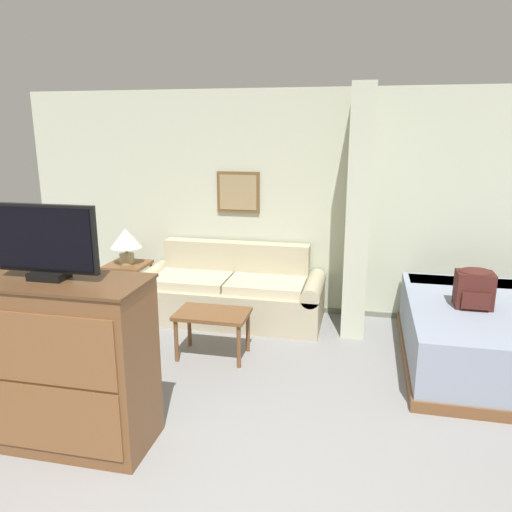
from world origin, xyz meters
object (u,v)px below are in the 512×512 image
Objects in this scene: bed at (489,335)px; backpack at (474,287)px; tv at (46,243)px; couch at (231,293)px; coffee_table at (212,318)px; tv_dresser at (58,362)px; table_lamp at (126,240)px.

backpack is at bearing -158.36° from bed.
tv reaches higher than bed.
coffee_table is at bearing -84.56° from couch.
couch is at bearing 166.82° from bed.
tv_dresser is at bearing -112.72° from coffee_table.
bed is at bearing 30.70° from tv.
tv_dresser is at bearing -148.76° from backpack.
tv_dresser reaches higher than coffee_table.
tv_dresser is 0.85m from tv.
coffee_table is (0.10, -1.01, 0.08)m from couch.
backpack is at bearing 31.24° from tv_dresser.
table_lamp is at bearing 179.94° from couch.
coffee_table is 0.34× the size of bed.
coffee_table is 1.61× the size of table_lamp.
coffee_table is 1.95m from tv.
table_lamp is 2.70m from tv.
couch is 2.74m from bed.
table_lamp is (-1.38, 1.01, 0.48)m from coffee_table.
table_lamp is at bearing 106.40° from tv.
table_lamp reaches higher than backpack.
coffee_table is 2.60m from bed.
tv_dresser is 3.53m from backpack.
couch is at bearing 95.44° from coffee_table.
tv is at bearing -148.78° from backpack.
couch is 1.65× the size of tv_dresser.
tv_dresser is 3.53× the size of backpack.
couch is at bearing 77.97° from tv.
tv is at bearing 90.00° from tv_dresser.
bed is (3.95, -0.63, -0.58)m from table_lamp.
backpack is (3.76, -0.70, -0.10)m from table_lamp.
tv_dresser reaches higher than couch.
couch is 2.60m from tv_dresser.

